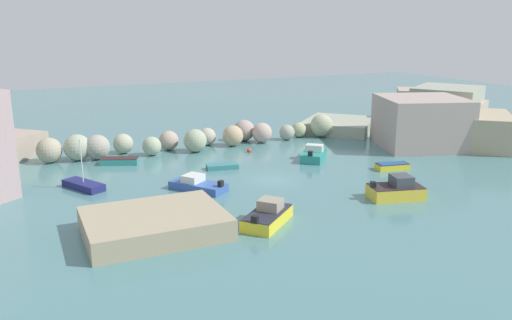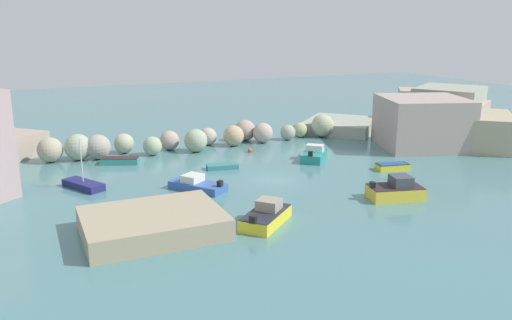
# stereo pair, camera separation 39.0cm
# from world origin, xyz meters

# --- Properties ---
(cove_water) EXTENTS (160.00, 160.00, 0.00)m
(cove_water) POSITION_xyz_m (0.00, 0.00, 0.00)
(cove_water) COLOR slate
(cove_water) RESTS_ON ground
(cliff_headland_right) EXTENTS (26.03, 25.53, 5.60)m
(cliff_headland_right) POSITION_xyz_m (26.85, 9.37, 2.27)
(cliff_headland_right) COLOR #B29E8D
(cliff_headland_right) RESTS_ON ground
(rock_breakwater) EXTENTS (33.96, 5.46, 2.78)m
(rock_breakwater) POSITION_xyz_m (-2.72, 14.52, 1.21)
(rock_breakwater) COLOR tan
(rock_breakwater) RESTS_ON ground
(stone_dock) EXTENTS (9.10, 6.99, 1.45)m
(stone_dock) POSITION_xyz_m (-12.62, -7.77, 0.73)
(stone_dock) COLOR tan
(stone_dock) RESTS_ON ground
(channel_buoy) EXTENTS (0.47, 0.47, 0.47)m
(channel_buoy) POSITION_xyz_m (2.30, 10.47, 0.23)
(channel_buoy) COLOR #E04C28
(channel_buoy) RESTS_ON cove_water
(moored_boat_0) EXTENTS (4.44, 5.06, 1.26)m
(moored_boat_0) POSITION_xyz_m (-7.01, 0.12, 0.45)
(moored_boat_0) COLOR #385DAF
(moored_boat_0) RESTS_ON cove_water
(moored_boat_1) EXTENTS (3.27, 4.31, 4.30)m
(moored_boat_1) POSITION_xyz_m (-15.70, 4.43, 0.33)
(moored_boat_1) COLOR navy
(moored_boat_1) RESTS_ON cove_water
(moored_boat_2) EXTENTS (3.16, 1.68, 0.46)m
(moored_boat_2) POSITION_xyz_m (-2.75, 5.43, 0.23)
(moored_boat_2) COLOR teal
(moored_boat_2) RESTS_ON cove_water
(moored_boat_3) EXTENTS (3.30, 1.71, 0.57)m
(moored_boat_3) POSITION_xyz_m (-14.50, -5.07, 0.28)
(moored_boat_3) COLOR teal
(moored_boat_3) RESTS_ON cove_water
(moored_boat_4) EXTENTS (4.16, 4.36, 1.52)m
(moored_boat_4) POSITION_xyz_m (6.99, 4.73, 0.55)
(moored_boat_4) COLOR teal
(moored_boat_4) RESTS_ON cove_water
(moored_boat_5) EXTENTS (4.65, 3.35, 1.88)m
(moored_boat_5) POSITION_xyz_m (6.79, -8.55, 0.69)
(moored_boat_5) COLOR yellow
(moored_boat_5) RESTS_ON cove_water
(moored_boat_6) EXTENTS (3.92, 2.71, 0.64)m
(moored_boat_6) POSITION_xyz_m (-11.40, 11.32, 0.32)
(moored_boat_6) COLOR teal
(moored_boat_6) RESTS_ON cove_water
(moored_boat_7) EXTENTS (4.85, 4.64, 1.64)m
(moored_boat_7) POSITION_xyz_m (-4.98, -9.24, 0.59)
(moored_boat_7) COLOR yellow
(moored_boat_7) RESTS_ON cove_water
(moored_boat_8) EXTENTS (3.29, 1.89, 0.63)m
(moored_boat_8) POSITION_xyz_m (11.98, -1.53, 0.33)
(moored_boat_8) COLOR yellow
(moored_boat_8) RESTS_ON cove_water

